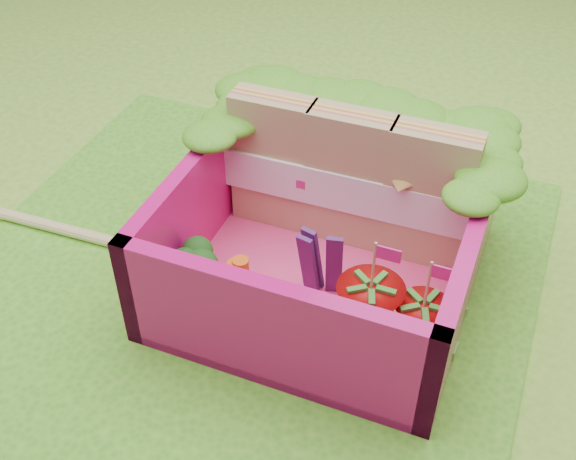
# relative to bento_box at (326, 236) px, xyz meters

# --- Properties ---
(ground) EXTENTS (14.00, 14.00, 0.00)m
(ground) POSITION_rel_bento_box_xyz_m (-0.36, -0.15, -0.31)
(ground) COLOR #72B131
(ground) RESTS_ON ground
(placemat) EXTENTS (2.60, 2.60, 0.03)m
(placemat) POSITION_rel_bento_box_xyz_m (-0.36, -0.15, -0.29)
(placemat) COLOR #51AD27
(placemat) RESTS_ON ground
(bento_floor) EXTENTS (1.30, 1.30, 0.05)m
(bento_floor) POSITION_rel_bento_box_xyz_m (0.00, 0.00, -0.25)
(bento_floor) COLOR #FF4186
(bento_floor) RESTS_ON placemat
(bento_box) EXTENTS (1.30, 1.30, 0.55)m
(bento_box) POSITION_rel_bento_box_xyz_m (0.00, 0.00, 0.00)
(bento_box) COLOR #D91275
(bento_box) RESTS_ON placemat
(lettuce_ruffle) EXTENTS (1.43, 0.83, 0.11)m
(lettuce_ruffle) POSITION_rel_bento_box_xyz_m (-0.00, 0.48, 0.33)
(lettuce_ruffle) COLOR #38951B
(lettuce_ruffle) RESTS_ON bento_box
(sandwich_stack) EXTENTS (1.23, 0.19, 0.68)m
(sandwich_stack) POSITION_rel_bento_box_xyz_m (0.00, 0.29, 0.11)
(sandwich_stack) COLOR tan
(sandwich_stack) RESTS_ON bento_floor
(broccoli) EXTENTS (0.32, 0.32, 0.24)m
(broccoli) POSITION_rel_bento_box_xyz_m (-0.52, -0.34, -0.06)
(broccoli) COLOR #69A851
(broccoli) RESTS_ON bento_floor
(carrot_sticks) EXTENTS (0.09, 0.08, 0.25)m
(carrot_sticks) POSITION_rel_bento_box_xyz_m (-0.28, -0.31, -0.10)
(carrot_sticks) COLOR #FE5B15
(carrot_sticks) RESTS_ON bento_floor
(purple_wedges) EXTENTS (0.17, 0.09, 0.38)m
(purple_wedges) POSITION_rel_bento_box_xyz_m (0.02, -0.14, -0.04)
(purple_wedges) COLOR #4F1B61
(purple_wedges) RESTS_ON bento_floor
(strawberry_left) EXTENTS (0.28, 0.28, 0.52)m
(strawberry_left) POSITION_rel_bento_box_xyz_m (0.29, -0.29, -0.08)
(strawberry_left) COLOR red
(strawberry_left) RESTS_ON bento_floor
(strawberry_right) EXTENTS (0.23, 0.23, 0.47)m
(strawberry_right) POSITION_rel_bento_box_xyz_m (0.50, -0.26, -0.10)
(strawberry_right) COLOR red
(strawberry_right) RESTS_ON bento_floor
(snap_peas) EXTENTS (0.60, 0.56, 0.05)m
(snap_peas) POSITION_rel_bento_box_xyz_m (0.39, -0.23, -0.20)
(snap_peas) COLOR #56AA35
(snap_peas) RESTS_ON bento_floor
(chopsticks) EXTENTS (2.48, 0.15, 0.05)m
(chopsticks) POSITION_rel_bento_box_xyz_m (-1.38, -0.17, -0.25)
(chopsticks) COLOR #DDB879
(chopsticks) RESTS_ON placemat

